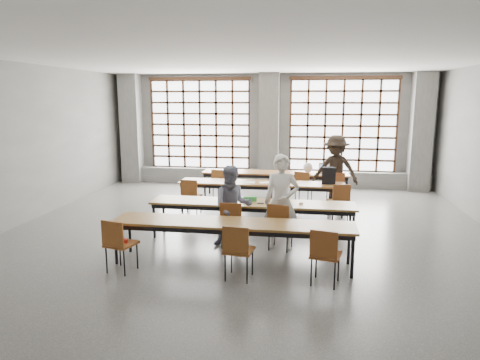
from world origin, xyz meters
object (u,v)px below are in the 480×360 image
object	(u,v)px
chair_back_mid	(303,184)
chair_back_right	(336,185)
desk_row_d	(232,226)
backpack	(329,176)
chair_near_mid	(238,247)
phone	(261,203)
chair_front_right	(280,222)
student_back	(335,170)
desk_row_a	(275,174)
chair_back_left	(220,182)
student_female	(233,206)
chair_near_left	(118,240)
desk_row_c	(252,205)
student_male	(281,202)
chair_mid_left	(191,193)
red_pouch	(121,241)
plastic_bag	(308,168)
green_box	(250,199)
laptop_front	(281,199)
chair_front_left	(232,220)
chair_mid_right	(340,198)
mouse	(301,203)
laptop_back	(325,171)
chair_near_right	(325,251)
chair_mid_centre	(277,196)
desk_row_b	(261,185)

from	to	relation	value
chair_back_mid	chair_back_right	world-z (taller)	same
desk_row_d	backpack	bearing A→B (deg)	63.80
chair_near_mid	phone	distance (m)	1.96
chair_front_right	student_back	size ratio (longest dim) A/B	0.49
desk_row_a	chair_back_left	size ratio (longest dim) A/B	4.55
desk_row_a	chair_near_mid	xyz separation A→B (m)	(-0.15, -5.58, -0.13)
student_female	student_back	xyz separation A→B (m)	(2.09, 3.54, 0.15)
desk_row_d	chair_near_left	xyz separation A→B (m)	(-1.72, -0.63, -0.13)
desk_row_c	student_male	xyz separation A→B (m)	(0.60, -0.50, 0.21)
student_female	student_back	size ratio (longest dim) A/B	0.84
phone	chair_mid_left	bearing A→B (deg)	140.20
red_pouch	student_female	bearing A→B (deg)	43.36
chair_back_right	chair_near_left	distance (m)	6.17
chair_back_mid	red_pouch	bearing A→B (deg)	-120.05
chair_back_right	student_back	world-z (taller)	student_back
chair_near_left	desk_row_c	bearing A→B (deg)	47.52
student_female	plastic_bag	xyz separation A→B (m)	(1.39, 4.09, 0.11)
chair_back_left	green_box	distance (m)	3.07
laptop_front	chair_front_left	bearing A→B (deg)	-139.05
desk_row_d	student_back	distance (m)	4.87
chair_back_mid	chair_back_left	bearing A→B (deg)	-179.95
chair_back_mid	chair_front_right	bearing A→B (deg)	-96.24
chair_back_left	chair_near_mid	bearing A→B (deg)	-75.72
green_box	plastic_bag	distance (m)	3.69
chair_mid_right	student_male	xyz separation A→B (m)	(-1.19, -1.91, 0.34)
green_box	chair_mid_right	bearing A→B (deg)	35.88
chair_mid_left	chair_front_right	size ratio (longest dim) A/B	1.00
chair_mid_left	backpack	distance (m)	3.30
chair_mid_right	mouse	size ratio (longest dim) A/B	8.98
student_female	chair_near_left	bearing A→B (deg)	-147.78
desk_row_a	chair_front_right	bearing A→B (deg)	-84.65
desk_row_c	plastic_bag	size ratio (longest dim) A/B	13.99
desk_row_a	green_box	size ratio (longest dim) A/B	16.00
student_male	phone	xyz separation A→B (m)	(-0.42, 0.40, -0.14)
chair_back_mid	laptop_back	bearing A→B (deg)	51.59
student_back	green_box	bearing A→B (deg)	-104.75
mouse	student_male	bearing A→B (deg)	-126.10
chair_mid_right	student_female	world-z (taller)	student_female
chair_back_right	chair_near_right	size ratio (longest dim) A/B	1.00
chair_near_right	phone	world-z (taller)	chair_near_right
chair_back_right	laptop_front	bearing A→B (deg)	-114.06
desk_row_c	student_male	size ratio (longest dim) A/B	2.29
mouse	chair_mid_centre	bearing A→B (deg)	111.29
plastic_bag	red_pouch	size ratio (longest dim) A/B	1.43
desk_row_b	chair_mid_right	size ratio (longest dim) A/B	4.55
desk_row_b	desk_row_c	xyz separation A→B (m)	(0.03, -2.04, 0.00)
laptop_front	chair_mid_right	bearing A→B (deg)	46.43
chair_near_right	student_female	bearing A→B (deg)	136.54
backpack	chair_near_left	bearing A→B (deg)	-127.64
chair_mid_centre	chair_front_left	world-z (taller)	same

